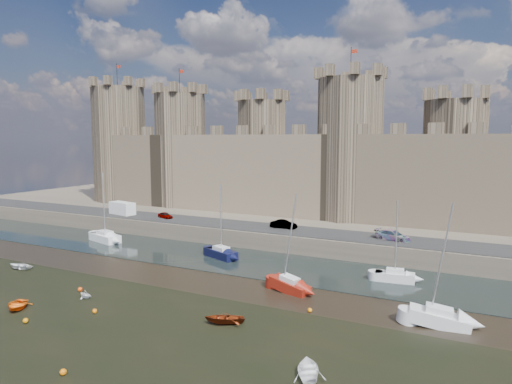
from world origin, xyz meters
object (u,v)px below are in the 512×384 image
van (122,208)px  sailboat_2 (395,275)px  car_2 (393,235)px  sailboat_0 (105,237)px  car_1 (284,224)px  car_0 (165,215)px  dinghy_0 (17,306)px  sailboat_5 (439,317)px  sailboat_4 (290,285)px  sailboat_1 (221,253)px

van → sailboat_2: sailboat_2 is taller
car_2 → sailboat_0: bearing=114.0°
car_1 → sailboat_0: sailboat_0 is taller
car_0 → dinghy_0: car_0 is taller
car_1 → car_2: 15.94m
sailboat_5 → sailboat_4: bearing=163.9°
car_0 → van: (-9.12, -0.33, 0.58)m
sailboat_5 → dinghy_0: (-35.49, -13.58, -0.44)m
van → car_0: bearing=14.0°
sailboat_2 → car_2: bearing=94.4°
van → dinghy_0: van is taller
sailboat_2 → dinghy_0: (-30.03, -24.21, -0.42)m
van → dinghy_0: 38.36m
car_0 → car_1: size_ratio=0.79×
sailboat_2 → sailboat_4: bearing=-145.7°
car_2 → sailboat_0: size_ratio=0.43×
sailboat_4 → sailboat_5: bearing=6.0°
sailboat_2 → sailboat_5: sailboat_5 is taller
sailboat_1 → dinghy_0: bearing=-85.7°
sailboat_2 → sailboat_4: size_ratio=0.88×
van → sailboat_4: size_ratio=0.49×
sailboat_0 → dinghy_0: 27.82m
car_1 → sailboat_2: 20.99m
van → sailboat_0: sailboat_0 is taller
van → car_1: bearing=14.2°
sailboat_1 → sailboat_2: size_ratio=1.08×
sailboat_0 → sailboat_1: 20.91m
car_1 → sailboat_1: sailboat_1 is taller
car_1 → car_2: bearing=-94.5°
sailboat_2 → dinghy_0: size_ratio=2.87×
car_1 → car_0: bearing=90.4°
sailboat_0 → car_1: bearing=37.7°
car_2 → van: bearing=101.4°
sailboat_0 → sailboat_4: (34.09, -8.44, -0.07)m
sailboat_0 → sailboat_2: 43.31m
sailboat_1 → sailboat_4: 15.50m
sailboat_1 → sailboat_0: bearing=-158.9°
van → sailboat_5: (53.71, -20.02, -2.85)m
car_0 → sailboat_4: bearing=-101.3°
car_0 → sailboat_4: sailboat_4 is taller
car_2 → car_0: bearing=101.1°
car_0 → car_1: car_1 is taller
car_2 → sailboat_1: sailboat_1 is taller
sailboat_0 → sailboat_1: bearing=14.8°
car_0 → sailboat_2: size_ratio=0.34×
car_0 → sailboat_5: bearing=-94.8°
car_2 → dinghy_0: car_2 is taller
car_0 → sailboat_5: sailboat_5 is taller
car_1 → sailboat_1: bearing=155.4°
sailboat_0 → sailboat_1: (20.91, -0.28, -0.04)m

